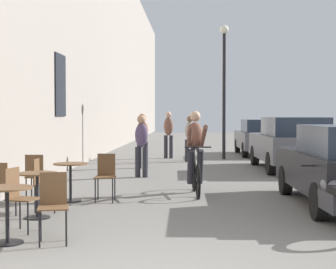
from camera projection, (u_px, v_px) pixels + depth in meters
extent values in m
cube|color=gray|center=(83.00, 25.00, 18.82)|extent=(0.50, 68.00, 9.65)
cube|color=black|center=(60.00, 85.00, 14.53)|extent=(0.04, 1.10, 1.70)
cylinder|color=black|center=(8.00, 243.00, 6.70)|extent=(0.40, 0.40, 0.02)
cylinder|color=black|center=(7.00, 215.00, 6.69)|extent=(0.05, 0.05, 0.67)
cylinder|color=brown|center=(7.00, 188.00, 6.68)|extent=(0.64, 0.64, 0.02)
cylinder|color=black|center=(40.00, 214.00, 7.46)|extent=(0.02, 0.02, 0.45)
cylinder|color=black|center=(28.00, 219.00, 7.15)|extent=(0.02, 0.02, 0.45)
cylinder|color=black|center=(20.00, 213.00, 7.55)|extent=(0.02, 0.02, 0.45)
cylinder|color=black|center=(7.00, 217.00, 7.24)|extent=(0.02, 0.02, 0.45)
cube|color=brown|center=(24.00, 199.00, 7.34)|extent=(0.46, 0.46, 0.02)
cube|color=brown|center=(12.00, 183.00, 7.39)|extent=(0.10, 0.34, 0.42)
cylinder|color=black|center=(66.00, 228.00, 6.54)|extent=(0.02, 0.02, 0.45)
cylinder|color=black|center=(39.00, 229.00, 6.48)|extent=(0.02, 0.02, 0.45)
cylinder|color=black|center=(66.00, 223.00, 6.86)|extent=(0.02, 0.02, 0.45)
cylinder|color=black|center=(41.00, 224.00, 6.80)|extent=(0.02, 0.02, 0.45)
cube|color=brown|center=(53.00, 208.00, 6.66)|extent=(0.46, 0.46, 0.02)
cube|color=brown|center=(53.00, 188.00, 6.83)|extent=(0.34, 0.10, 0.42)
cylinder|color=black|center=(38.00, 217.00, 8.35)|extent=(0.40, 0.40, 0.02)
cylinder|color=black|center=(37.00, 196.00, 8.34)|extent=(0.05, 0.05, 0.67)
cylinder|color=brown|center=(37.00, 173.00, 8.33)|extent=(0.64, 0.64, 0.02)
cylinder|color=black|center=(16.00, 202.00, 8.51)|extent=(0.02, 0.02, 0.45)
cylinder|color=black|center=(8.00, 206.00, 8.19)|extent=(0.02, 0.02, 0.45)
cube|color=brown|center=(2.00, 189.00, 8.36)|extent=(0.40, 0.40, 0.02)
cylinder|color=black|center=(59.00, 197.00, 9.07)|extent=(0.02, 0.02, 0.45)
cylinder|color=black|center=(55.00, 200.00, 8.75)|extent=(0.02, 0.02, 0.45)
cylinder|color=black|center=(40.00, 197.00, 9.08)|extent=(0.02, 0.02, 0.45)
cylinder|color=black|center=(35.00, 200.00, 8.75)|extent=(0.02, 0.02, 0.45)
cube|color=brown|center=(47.00, 184.00, 8.90)|extent=(0.39, 0.39, 0.02)
cube|color=brown|center=(36.00, 171.00, 8.90)|extent=(0.03, 0.34, 0.42)
cylinder|color=black|center=(71.00, 201.00, 9.99)|extent=(0.40, 0.40, 0.02)
cylinder|color=black|center=(70.00, 182.00, 9.98)|extent=(0.05, 0.05, 0.67)
cylinder|color=brown|center=(70.00, 164.00, 9.97)|extent=(0.64, 0.64, 0.02)
cylinder|color=black|center=(113.00, 191.00, 9.79)|extent=(0.02, 0.02, 0.45)
cylinder|color=black|center=(95.00, 191.00, 9.80)|extent=(0.02, 0.02, 0.45)
cylinder|color=black|center=(115.00, 188.00, 10.11)|extent=(0.02, 0.02, 0.45)
cylinder|color=black|center=(98.00, 188.00, 10.12)|extent=(0.02, 0.02, 0.45)
cube|color=brown|center=(105.00, 177.00, 9.95)|extent=(0.39, 0.39, 0.02)
cube|color=brown|center=(106.00, 165.00, 10.12)|extent=(0.34, 0.03, 0.42)
cylinder|color=black|center=(32.00, 188.00, 10.18)|extent=(0.02, 0.02, 0.45)
cylinder|color=black|center=(48.00, 188.00, 10.16)|extent=(0.02, 0.02, 0.45)
cylinder|color=black|center=(26.00, 190.00, 9.86)|extent=(0.02, 0.02, 0.45)
cylinder|color=black|center=(43.00, 190.00, 9.84)|extent=(0.02, 0.02, 0.45)
cube|color=brown|center=(37.00, 177.00, 10.00)|extent=(0.38, 0.38, 0.02)
cube|color=brown|center=(34.00, 166.00, 9.81)|extent=(0.34, 0.02, 0.42)
torus|color=black|center=(198.00, 182.00, 10.29)|extent=(0.10, 0.71, 0.71)
torus|color=black|center=(194.00, 176.00, 11.34)|extent=(0.10, 0.71, 0.71)
cylinder|color=black|center=(194.00, 163.00, 11.24)|extent=(0.05, 0.22, 0.58)
cylinder|color=black|center=(196.00, 148.00, 10.73)|extent=(0.09, 0.82, 0.14)
cylinder|color=black|center=(198.00, 164.00, 10.30)|extent=(0.04, 0.09, 0.67)
cylinder|color=black|center=(196.00, 176.00, 10.84)|extent=(0.10, 1.00, 0.12)
cylinder|color=black|center=(198.00, 147.00, 10.32)|extent=(0.52, 0.06, 0.03)
ellipsoid|color=black|center=(195.00, 148.00, 11.14)|extent=(0.12, 0.24, 0.06)
ellipsoid|color=brown|center=(195.00, 135.00, 11.05)|extent=(0.36, 0.37, 0.59)
sphere|color=tan|center=(195.00, 116.00, 10.99)|extent=(0.22, 0.22, 0.22)
cylinder|color=#26262D|center=(200.00, 167.00, 11.00)|extent=(0.16, 0.40, 0.75)
cylinder|color=#26262D|center=(190.00, 167.00, 10.99)|extent=(0.16, 0.40, 0.75)
cylinder|color=brown|center=(204.00, 136.00, 10.66)|extent=(0.16, 0.75, 0.48)
cylinder|color=brown|center=(189.00, 136.00, 10.66)|extent=(0.13, 0.75, 0.48)
cylinder|color=#26262D|center=(138.00, 162.00, 13.85)|extent=(0.14, 0.14, 0.79)
cylinder|color=#26262D|center=(145.00, 162.00, 13.80)|extent=(0.14, 0.14, 0.79)
ellipsoid|color=#4C3D5B|center=(141.00, 135.00, 13.80)|extent=(0.38, 0.30, 0.62)
sphere|color=#A57A5B|center=(141.00, 119.00, 13.78)|extent=(0.22, 0.22, 0.22)
cylinder|color=#26262D|center=(146.00, 155.00, 16.23)|extent=(0.14, 0.14, 0.82)
cylinder|color=#26262D|center=(139.00, 155.00, 16.21)|extent=(0.14, 0.14, 0.82)
ellipsoid|color=brown|center=(142.00, 131.00, 16.19)|extent=(0.37, 0.29, 0.65)
sphere|color=#A57A5B|center=(142.00, 117.00, 16.18)|extent=(0.22, 0.22, 0.22)
cylinder|color=#26262D|center=(193.00, 151.00, 18.36)|extent=(0.14, 0.14, 0.78)
cylinder|color=#26262D|center=(187.00, 151.00, 18.37)|extent=(0.14, 0.14, 0.78)
ellipsoid|color=#9E9384|center=(190.00, 131.00, 18.34)|extent=(0.34, 0.25, 0.61)
sphere|color=brown|center=(190.00, 119.00, 18.32)|extent=(0.22, 0.22, 0.22)
cylinder|color=#26262D|center=(171.00, 147.00, 19.88)|extent=(0.14, 0.14, 0.86)
cylinder|color=#26262D|center=(166.00, 147.00, 19.89)|extent=(0.14, 0.14, 0.86)
ellipsoid|color=brown|center=(168.00, 126.00, 19.85)|extent=(0.34, 0.24, 0.68)
sphere|color=tan|center=(168.00, 114.00, 19.84)|extent=(0.22, 0.22, 0.22)
cylinder|color=black|center=(224.00, 97.00, 19.35)|extent=(0.12, 0.12, 4.60)
sphere|color=silver|center=(224.00, 29.00, 19.26)|extent=(0.32, 0.32, 0.32)
cylinder|color=black|center=(285.00, 180.00, 10.83)|extent=(0.20, 0.59, 0.59)
cylinder|color=black|center=(319.00, 202.00, 8.15)|extent=(0.20, 0.59, 0.59)
cube|color=#595960|center=(290.00, 147.00, 15.73)|extent=(1.95, 4.44, 0.71)
cube|color=#283342|center=(294.00, 126.00, 15.18)|extent=(1.60, 2.42, 0.53)
cylinder|color=black|center=(255.00, 155.00, 17.20)|extent=(0.22, 0.64, 0.63)
cylinder|color=black|center=(306.00, 155.00, 17.18)|extent=(0.22, 0.64, 0.63)
cylinder|color=black|center=(271.00, 163.00, 14.30)|extent=(0.22, 0.64, 0.63)
cylinder|color=black|center=(332.00, 164.00, 14.28)|extent=(0.22, 0.64, 0.63)
cube|color=#595960|center=(260.00, 140.00, 21.45)|extent=(1.75, 4.09, 0.66)
cube|color=#283342|center=(262.00, 126.00, 20.94)|extent=(1.45, 2.22, 0.49)
cylinder|color=black|center=(237.00, 146.00, 22.82)|extent=(0.20, 0.59, 0.59)
cylinder|color=black|center=(273.00, 146.00, 22.78)|extent=(0.20, 0.59, 0.59)
cylinder|color=black|center=(245.00, 150.00, 20.14)|extent=(0.20, 0.59, 0.59)
cylinder|color=black|center=(285.00, 150.00, 20.10)|extent=(0.20, 0.59, 0.59)
torus|color=black|center=(319.00, 200.00, 8.25)|extent=(0.12, 0.69, 0.69)
cube|color=#333338|center=(333.00, 201.00, 7.52)|extent=(0.27, 0.77, 0.28)
ellipsoid|color=#595960|center=(331.00, 185.00, 7.61)|extent=(0.30, 0.53, 0.24)
cylinder|color=black|center=(321.00, 166.00, 8.13)|extent=(0.62, 0.06, 0.03)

